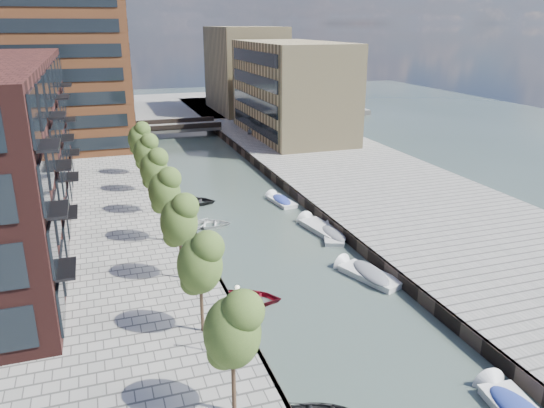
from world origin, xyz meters
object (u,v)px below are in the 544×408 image
tree_3 (164,189)px  sloop_2 (248,302)px  tree_0 (232,328)px  tree_1 (200,261)px  sloop_3 (207,226)px  bridge (179,127)px  motorboat_4 (333,234)px  tree_6 (139,137)px  motorboat_2 (318,228)px  motorboat_1 (365,274)px  tree_4 (154,167)px  motorboat_3 (280,201)px  tree_5 (145,150)px  car (253,129)px  tree_2 (179,219)px  sloop_4 (192,204)px

tree_3 → sloop_2: 11.93m
tree_0 → tree_1: 7.00m
tree_0 → sloop_3: size_ratio=1.37×
bridge → motorboat_4: bearing=-83.4°
tree_6 → motorboat_2: bearing=-56.4°
tree_6 → tree_3: bearing=-90.0°
tree_1 → motorboat_1: bearing=20.6°
motorboat_1 → tree_4: bearing=128.8°
motorboat_3 → sloop_2: bearing=-115.2°
tree_5 → car: tree_5 is taller
tree_5 → motorboat_3: (12.73, -5.08, -5.13)m
bridge → tree_1: bearing=-97.9°
tree_2 → sloop_4: 19.51m
motorboat_1 → motorboat_3: bearing=90.8°
tree_4 → motorboat_4: bearing=-30.5°
tree_1 → tree_5: same height
sloop_2 → sloop_3: (0.34, 14.48, 0.00)m
tree_0 → motorboat_4: bearing=54.5°
tree_4 → sloop_2: tree_4 is taller
tree_0 → tree_5: 35.00m
motorboat_2 → motorboat_3: size_ratio=1.23×
tree_6 → motorboat_2: 24.87m
motorboat_1 → motorboat_2: bearing=87.2°
tree_2 → motorboat_4: 16.03m
tree_0 → tree_3: same height
tree_2 → sloop_3: size_ratio=1.37×
tree_2 → motorboat_1: 14.11m
bridge → sloop_4: bridge is taller
bridge → sloop_3: 42.74m
tree_3 → tree_1: bearing=-90.0°
tree_2 → motorboat_4: (14.07, 5.73, -5.12)m
tree_0 → tree_2: size_ratio=1.00×
tree_0 → sloop_2: size_ratio=1.33×
tree_1 → motorboat_1: 14.78m
tree_1 → tree_4: same height
tree_2 → motorboat_4: bearing=22.1°
motorboat_3 → tree_5: bearing=158.2°
sloop_2 → motorboat_4: bearing=-26.5°
sloop_3 → tree_5: bearing=37.0°
tree_6 → motorboat_4: tree_6 is taller
sloop_4 → motorboat_1: motorboat_1 is taller
motorboat_2 → sloop_3: bearing=158.1°
tree_1 → tree_4: 21.00m
motorboat_4 → car: size_ratio=1.27×
motorboat_3 → tree_0: bearing=-113.0°
tree_2 → motorboat_4: tree_2 is taller
tree_2 → motorboat_2: (13.47, 7.75, -5.20)m
tree_2 → tree_3: 7.00m
tree_1 → tree_6: 35.00m
sloop_2 → motorboat_1: motorboat_1 is taller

